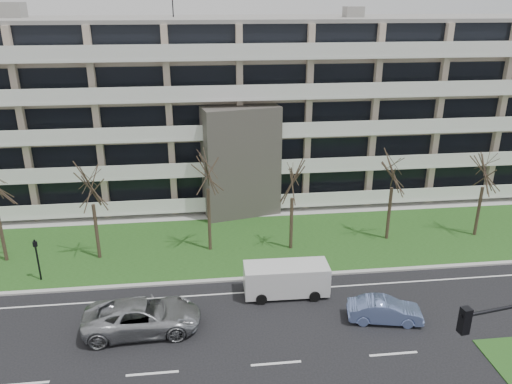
{
  "coord_description": "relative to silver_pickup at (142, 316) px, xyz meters",
  "views": [
    {
      "loc": [
        -3.31,
        -19.54,
        16.75
      ],
      "look_at": [
        0.19,
        10.0,
        5.19
      ],
      "focal_mm": 35.0,
      "sensor_mm": 36.0,
      "label": 1
    }
  ],
  "objects": [
    {
      "name": "pedestrian_signal",
      "position": [
        -6.94,
        5.94,
        0.97
      ],
      "size": [
        0.33,
        0.3,
        2.89
      ],
      "rotation": [
        0.0,
        0.0,
        0.42
      ],
      "color": "black",
      "rests_on": "ground"
    },
    {
      "name": "tree_6",
      "position": [
        23.87,
        8.83,
        4.54
      ],
      "size": [
        3.48,
        3.48,
        6.96
      ],
      "color": "#382B21",
      "rests_on": "ground"
    },
    {
      "name": "sidewalk",
      "position": [
        6.72,
        15.0,
        -0.82
      ],
      "size": [
        90.0,
        2.0,
        0.08
      ],
      "primitive_type": "cube",
      "color": "#B2B2AD",
      "rests_on": "ground"
    },
    {
      "name": "lane_edge_line",
      "position": [
        6.72,
        3.0,
        -0.86
      ],
      "size": [
        90.0,
        0.12,
        0.01
      ],
      "primitive_type": "cube",
      "color": "white",
      "rests_on": "ground"
    },
    {
      "name": "tree_4",
      "position": [
        9.63,
        8.35,
        4.55
      ],
      "size": [
        3.48,
        3.48,
        6.96
      ],
      "color": "#382B21",
      "rests_on": "ground"
    },
    {
      "name": "tree_5",
      "position": [
        17.03,
        9.04,
        4.81
      ],
      "size": [
        3.65,
        3.65,
        7.3
      ],
      "color": "#382B21",
      "rests_on": "ground"
    },
    {
      "name": "curb",
      "position": [
        6.72,
        4.5,
        -0.8
      ],
      "size": [
        90.0,
        0.35,
        0.12
      ],
      "primitive_type": "cube",
      "color": "#B2B2AD",
      "rests_on": "ground"
    },
    {
      "name": "tree_2",
      "position": [
        -3.74,
        8.53,
        4.69
      ],
      "size": [
        3.57,
        3.57,
        7.14
      ],
      "color": "#382B21",
      "rests_on": "ground"
    },
    {
      "name": "ground",
      "position": [
        6.72,
        -3.5,
        -0.86
      ],
      "size": [
        160.0,
        160.0,
        0.0
      ],
      "primitive_type": "plane",
      "color": "black",
      "rests_on": "ground"
    },
    {
      "name": "apartment_building",
      "position": [
        6.71,
        21.82,
        6.75
      ],
      "size": [
        60.5,
        15.1,
        18.75
      ],
      "color": "#C5B199",
      "rests_on": "ground"
    },
    {
      "name": "white_van",
      "position": [
        8.33,
        2.58,
        0.31
      ],
      "size": [
        5.1,
        2.18,
        1.96
      ],
      "rotation": [
        0.0,
        0.0,
        -0.02
      ],
      "color": "silver",
      "rests_on": "ground"
    },
    {
      "name": "grass_verge",
      "position": [
        6.72,
        9.5,
        -0.83
      ],
      "size": [
        90.0,
        10.0,
        0.06
      ],
      "primitive_type": "cube",
      "color": "#1D4517",
      "rests_on": "ground"
    },
    {
      "name": "silver_pickup",
      "position": [
        0.0,
        0.0,
        0.0
      ],
      "size": [
        6.3,
        3.06,
        1.73
      ],
      "primitive_type": "imported",
      "rotation": [
        0.0,
        0.0,
        1.6
      ],
      "color": "#A1A3A8",
      "rests_on": "ground"
    },
    {
      "name": "tree_3",
      "position": [
        3.89,
        8.84,
        5.59
      ],
      "size": [
        4.15,
        4.15,
        8.29
      ],
      "color": "#382B21",
      "rests_on": "ground"
    },
    {
      "name": "blue_sedan",
      "position": [
        13.23,
        -0.73,
        -0.19
      ],
      "size": [
        4.26,
        2.18,
        1.34
      ],
      "primitive_type": "imported",
      "rotation": [
        0.0,
        0.0,
        1.37
      ],
      "color": "#7A92D4",
      "rests_on": "ground"
    }
  ]
}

